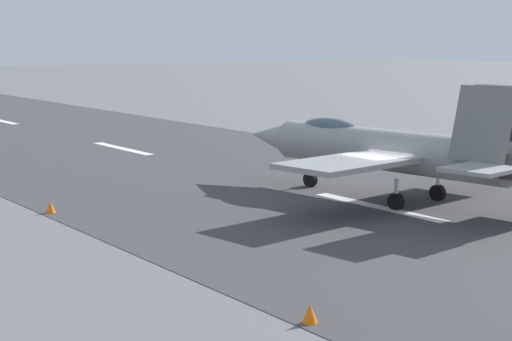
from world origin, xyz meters
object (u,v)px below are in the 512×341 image
Objects in this scene: fighter_jet at (386,149)px; marker_cone_mid at (51,207)px; crew_person at (313,142)px; marker_cone_near at (310,313)px.

marker_cone_mid is (6.31, 14.13, -2.17)m from fighter_jet.
crew_person reaches higher than marker_cone_near.
marker_cone_near is (-25.78, 21.50, -0.55)m from crew_person.
crew_person is at bearing -39.82° from marker_cone_near.
fighter_jet is at bearing 152.65° from crew_person.
crew_person is at bearing -69.77° from marker_cone_mid.
crew_person is at bearing -27.35° from fighter_jet.
marker_cone_mid is at bearing 110.23° from crew_person.
fighter_jet reaches higher than marker_cone_mid.
marker_cone_mid is (-7.92, 21.50, -0.55)m from crew_person.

